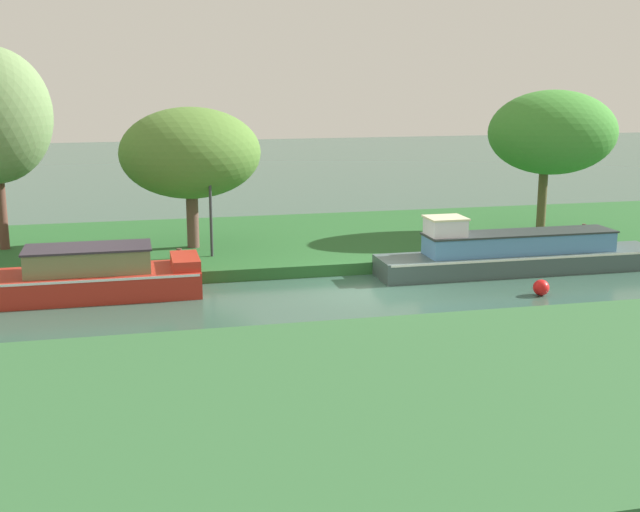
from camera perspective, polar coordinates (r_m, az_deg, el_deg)
The scene contains 11 objects.
ground_plane at distance 25.30m, azimuth 3.51°, elevation -2.42°, with size 120.00×120.00×0.00m, color #345748.
riverbank_far at distance 31.85m, azimuth -0.09°, elevation 1.10°, with size 72.00×10.00×0.40m, color #265C29.
riverbank_near at distance 17.25m, azimuth 12.20°, elevation -9.28°, with size 72.00×10.00×0.40m, color #316336.
red_barge at distance 25.32m, azimuth -15.36°, elevation -1.34°, with size 6.22×2.15×1.55m.
slate_narrowboat at distance 28.24m, azimuth 13.54°, elevation 0.14°, with size 9.88×1.74×1.99m.
willow_tree_centre at distance 29.46m, azimuth -9.02°, elevation 7.08°, with size 4.98×4.34×5.01m.
willow_tree_right at distance 33.15m, azimuth 15.91°, elevation 8.26°, with size 5.14×3.93×5.55m.
lamp_post at distance 28.05m, azimuth -7.64°, elevation 3.81°, with size 0.24×0.24×3.06m.
mooring_post_near at distance 26.87m, azimuth -9.76°, elevation -0.14°, with size 0.18×0.18×0.61m, color #4C3529.
mooring_post_far at distance 31.20m, azimuth 17.86°, elevation 1.39°, with size 0.13×0.13×0.82m, color brown.
channel_buoy at distance 25.54m, azimuth 15.15°, elevation -2.14°, with size 0.49×0.49×0.49m, color red.
Camera 1 is at (-7.07, -23.40, 6.53)m, focal length 45.95 mm.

